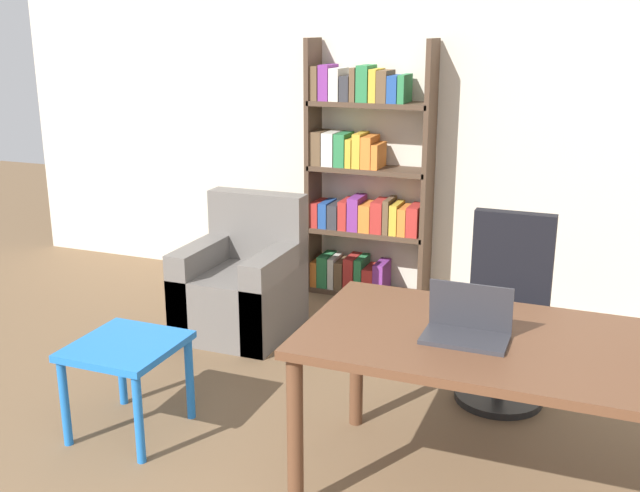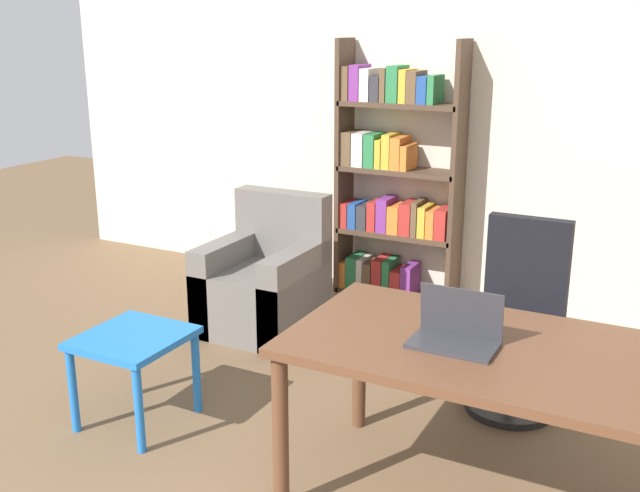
{
  "view_description": "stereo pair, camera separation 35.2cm",
  "coord_description": "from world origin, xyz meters",
  "px_view_note": "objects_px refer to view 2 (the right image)",
  "views": [
    {
      "loc": [
        0.88,
        -0.92,
        2.01
      ],
      "look_at": [
        -0.37,
        2.22,
        1.01
      ],
      "focal_mm": 42.0,
      "sensor_mm": 36.0,
      "label": 1
    },
    {
      "loc": [
        1.2,
        -0.78,
        2.01
      ],
      "look_at": [
        -0.37,
        2.22,
        1.01
      ],
      "focal_mm": 42.0,
      "sensor_mm": 36.0,
      "label": 2
    }
  ],
  "objects_px": {
    "laptop": "(456,333)",
    "bookshelf": "(391,185)",
    "desk": "(499,368)",
    "side_table_blue": "(134,350)",
    "armchair": "(265,285)",
    "office_chair": "(518,323)"
  },
  "relations": [
    {
      "from": "laptop",
      "to": "bookshelf",
      "type": "height_order",
      "value": "bookshelf"
    },
    {
      "from": "desk",
      "to": "bookshelf",
      "type": "bearing_deg",
      "value": 121.65
    },
    {
      "from": "side_table_blue",
      "to": "armchair",
      "type": "distance_m",
      "value": 1.43
    },
    {
      "from": "armchair",
      "to": "side_table_blue",
      "type": "bearing_deg",
      "value": -86.61
    },
    {
      "from": "desk",
      "to": "armchair",
      "type": "bearing_deg",
      "value": 145.77
    },
    {
      "from": "bookshelf",
      "to": "office_chair",
      "type": "bearing_deg",
      "value": -45.55
    },
    {
      "from": "laptop",
      "to": "armchair",
      "type": "bearing_deg",
      "value": 142.21
    },
    {
      "from": "office_chair",
      "to": "side_table_blue",
      "type": "relative_size",
      "value": 1.96
    },
    {
      "from": "bookshelf",
      "to": "laptop",
      "type": "bearing_deg",
      "value": -62.07
    },
    {
      "from": "desk",
      "to": "side_table_blue",
      "type": "xyz_separation_m",
      "value": [
        -1.85,
        -0.1,
        -0.27
      ]
    },
    {
      "from": "desk",
      "to": "bookshelf",
      "type": "xyz_separation_m",
      "value": [
        -1.43,
        2.32,
        0.2
      ]
    },
    {
      "from": "desk",
      "to": "laptop",
      "type": "bearing_deg",
      "value": -163.94
    },
    {
      "from": "laptop",
      "to": "bookshelf",
      "type": "relative_size",
      "value": 0.18
    },
    {
      "from": "side_table_blue",
      "to": "armchair",
      "type": "relative_size",
      "value": 0.58
    },
    {
      "from": "office_chair",
      "to": "armchair",
      "type": "xyz_separation_m",
      "value": [
        -1.79,
        0.31,
        -0.17
      ]
    },
    {
      "from": "desk",
      "to": "office_chair",
      "type": "relative_size",
      "value": 1.66
    },
    {
      "from": "bookshelf",
      "to": "desk",
      "type": "bearing_deg",
      "value": -58.35
    },
    {
      "from": "desk",
      "to": "bookshelf",
      "type": "height_order",
      "value": "bookshelf"
    },
    {
      "from": "laptop",
      "to": "armchair",
      "type": "relative_size",
      "value": 0.38
    },
    {
      "from": "armchair",
      "to": "bookshelf",
      "type": "xyz_separation_m",
      "value": [
        0.51,
        1.0,
        0.57
      ]
    },
    {
      "from": "office_chair",
      "to": "bookshelf",
      "type": "distance_m",
      "value": 1.87
    },
    {
      "from": "armchair",
      "to": "bookshelf",
      "type": "relative_size",
      "value": 0.47
    }
  ]
}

